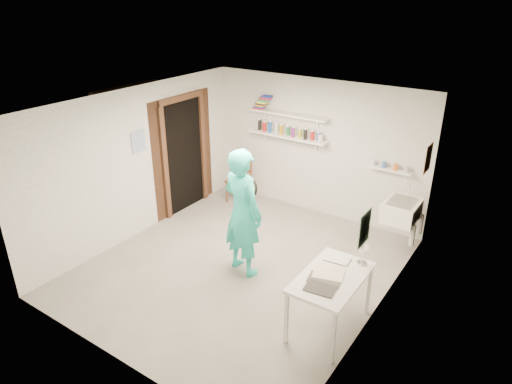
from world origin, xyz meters
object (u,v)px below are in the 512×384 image
Objects in this scene: wall_clock at (248,186)px; wooden_chair at (239,181)px; belfast_sink at (401,211)px; work_table at (330,302)px; desk_lamp at (363,248)px; man at (243,213)px.

wall_clock is 2.26m from wooden_chair.
belfast_sink is 0.55× the size of work_table.
desk_lamp is at bearing 67.58° from work_table.
desk_lamp reaches higher than wooden_chair.
wooden_chair is at bearing 142.70° from work_table.
belfast_sink reaches higher than work_table.
work_table is at bearing -92.90° from belfast_sink.
belfast_sink is 4.36× the size of desk_lamp.
wooden_chair is 0.77× the size of work_table.
wall_clock is 1.83m from desk_lamp.
desk_lamp reaches higher than belfast_sink.
man is 2.18× the size of wooden_chair.
belfast_sink is 0.71× the size of wooden_chair.
wall_clock reaches higher than belfast_sink.
belfast_sink is at bearing 1.83° from wooden_chair.
wall_clock reaches higher than work_table.
belfast_sink and wooden_chair have the same top height.
wooden_chair is at bearing -39.61° from man.
wall_clock is at bearing -64.08° from man.
wall_clock is at bearing 173.60° from desk_lamp.
man is 0.38m from wall_clock.
wooden_chair is (-3.07, 0.08, -0.27)m from belfast_sink.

